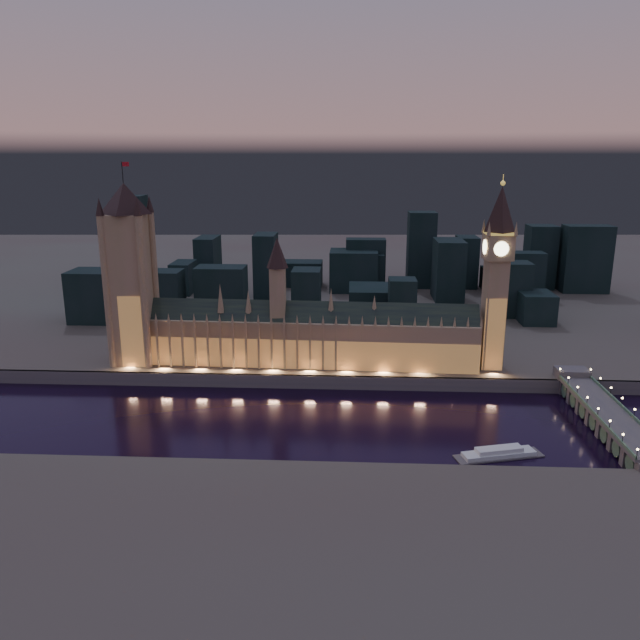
{
  "coord_description": "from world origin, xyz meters",
  "views": [
    {
      "loc": [
        23.4,
        -301.99,
        133.35
      ],
      "look_at": [
        5.0,
        55.0,
        38.0
      ],
      "focal_mm": 35.0,
      "sensor_mm": 36.0,
      "label": 1
    }
  ],
  "objects_px": {
    "victoria_tower": "(130,266)",
    "river_boat": "(499,453)",
    "palace_of_westminster": "(310,335)",
    "westminster_bridge": "(603,415)",
    "elizabeth_tower": "(497,263)"
  },
  "relations": [
    {
      "from": "palace_of_westminster",
      "to": "river_boat",
      "type": "relative_size",
      "value": 4.81
    },
    {
      "from": "palace_of_westminster",
      "to": "elizabeth_tower",
      "type": "bearing_deg",
      "value": 0.09
    },
    {
      "from": "victoria_tower",
      "to": "river_boat",
      "type": "distance_m",
      "value": 235.34
    },
    {
      "from": "palace_of_westminster",
      "to": "westminster_bridge",
      "type": "bearing_deg",
      "value": -23.07
    },
    {
      "from": "palace_of_westminster",
      "to": "elizabeth_tower",
      "type": "height_order",
      "value": "elizabeth_tower"
    },
    {
      "from": "elizabeth_tower",
      "to": "westminster_bridge",
      "type": "xyz_separation_m",
      "value": [
        43.43,
        -65.38,
        -65.93
      ]
    },
    {
      "from": "victoria_tower",
      "to": "westminster_bridge",
      "type": "distance_m",
      "value": 276.55
    },
    {
      "from": "palace_of_westminster",
      "to": "westminster_bridge",
      "type": "relative_size",
      "value": 1.79
    },
    {
      "from": "palace_of_westminster",
      "to": "victoria_tower",
      "type": "xyz_separation_m",
      "value": [
        -108.34,
        0.18,
        41.77
      ]
    },
    {
      "from": "palace_of_westminster",
      "to": "westminster_bridge",
      "type": "height_order",
      "value": "palace_of_westminster"
    },
    {
      "from": "elizabeth_tower",
      "to": "river_boat",
      "type": "distance_m",
      "value": 124.92
    },
    {
      "from": "victoria_tower",
      "to": "river_boat",
      "type": "relative_size",
      "value": 2.88
    },
    {
      "from": "palace_of_westminster",
      "to": "victoria_tower",
      "type": "bearing_deg",
      "value": 179.91
    },
    {
      "from": "elizabeth_tower",
      "to": "river_boat",
      "type": "xyz_separation_m",
      "value": [
        -16.57,
        -101.88,
        -70.36
      ]
    },
    {
      "from": "victoria_tower",
      "to": "westminster_bridge",
      "type": "relative_size",
      "value": 1.07
    }
  ]
}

